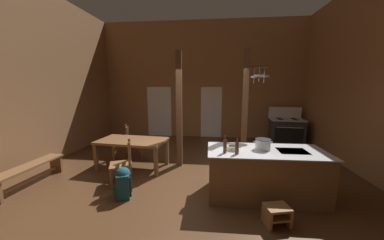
% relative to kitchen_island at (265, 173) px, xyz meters
% --- Properties ---
extents(ground_plane, '(8.66, 9.25, 0.10)m').
position_rel_kitchen_island_xyz_m(ground_plane, '(-1.47, 0.28, -0.51)').
color(ground_plane, '#4C301C').
extents(wall_back, '(8.66, 0.14, 4.60)m').
position_rel_kitchen_island_xyz_m(wall_back, '(-1.47, 4.57, 1.84)').
color(wall_back, '#93663F').
rests_on(wall_back, ground_plane).
extents(wall_left, '(0.14, 9.25, 4.60)m').
position_rel_kitchen_island_xyz_m(wall_left, '(-5.47, 0.28, 1.84)').
color(wall_left, '#93663F').
rests_on(wall_left, ground_plane).
extents(glazed_door_back_left, '(1.00, 0.01, 2.05)m').
position_rel_kitchen_island_xyz_m(glazed_door_back_left, '(-3.24, 4.50, 0.57)').
color(glazed_door_back_left, white).
rests_on(glazed_door_back_left, ground_plane).
extents(glazed_panel_back_right, '(0.84, 0.01, 2.05)m').
position_rel_kitchen_island_xyz_m(glazed_panel_back_right, '(-1.08, 4.50, 0.57)').
color(glazed_panel_back_right, white).
rests_on(glazed_panel_back_right, ground_plane).
extents(kitchen_island, '(2.18, 1.00, 0.92)m').
position_rel_kitchen_island_xyz_m(kitchen_island, '(0.00, 0.00, 0.00)').
color(kitchen_island, brown).
rests_on(kitchen_island, ground_plane).
extents(stove_range, '(1.20, 0.90, 1.32)m').
position_rel_kitchen_island_xyz_m(stove_range, '(1.63, 3.69, 0.02)').
color(stove_range, '#2D2D2D').
rests_on(stove_range, ground_plane).
extents(support_post_with_pot_rack, '(0.60, 0.27, 2.95)m').
position_rel_kitchen_island_xyz_m(support_post_with_pot_rack, '(-0.19, 1.29, 1.13)').
color(support_post_with_pot_rack, brown).
rests_on(support_post_with_pot_rack, ground_plane).
extents(support_post_center, '(0.14, 0.14, 2.95)m').
position_rel_kitchen_island_xyz_m(support_post_center, '(-1.87, 1.38, 1.02)').
color(support_post_center, brown).
rests_on(support_post_center, ground_plane).
extents(step_stool, '(0.42, 0.36, 0.30)m').
position_rel_kitchen_island_xyz_m(step_stool, '(-0.00, -0.83, -0.28)').
color(step_stool, brown).
rests_on(step_stool, ground_plane).
extents(dining_table, '(1.78, 1.07, 0.74)m').
position_rel_kitchen_island_xyz_m(dining_table, '(-3.04, 1.08, 0.19)').
color(dining_table, brown).
rests_on(dining_table, ground_plane).
extents(ladderback_chair_near_window, '(0.60, 0.60, 0.95)m').
position_rel_kitchen_island_xyz_m(ladderback_chair_near_window, '(-3.40, 1.94, -0.01)').
color(ladderback_chair_near_window, brown).
rests_on(ladderback_chair_near_window, ground_plane).
extents(ladderback_chair_by_post, '(0.57, 0.57, 0.95)m').
position_rel_kitchen_island_xyz_m(ladderback_chair_by_post, '(-2.89, 0.21, -0.01)').
color(ladderback_chair_by_post, brown).
rests_on(ladderback_chair_by_post, ground_plane).
extents(bench_along_left_wall, '(0.44, 1.52, 0.44)m').
position_rel_kitchen_island_xyz_m(bench_along_left_wall, '(-4.86, -0.07, -0.15)').
color(bench_along_left_wall, brown).
rests_on(bench_along_left_wall, ground_plane).
extents(backpack, '(0.36, 0.38, 0.60)m').
position_rel_kitchen_island_xyz_m(backpack, '(-2.66, -0.33, -0.14)').
color(backpack, '#194756').
rests_on(backpack, ground_plane).
extents(stockpot_on_counter, '(0.35, 0.28, 0.20)m').
position_rel_kitchen_island_xyz_m(stockpot_on_counter, '(-0.05, 0.05, 0.56)').
color(stockpot_on_counter, silver).
rests_on(stockpot_on_counter, kitchen_island).
extents(mixing_bowl_on_counter, '(0.22, 0.22, 0.08)m').
position_rel_kitchen_island_xyz_m(mixing_bowl_on_counter, '(-0.62, -0.05, 0.50)').
color(mixing_bowl_on_counter, silver).
rests_on(mixing_bowl_on_counter, kitchen_island).
extents(bottle_tall_on_counter, '(0.06, 0.06, 0.32)m').
position_rel_kitchen_island_xyz_m(bottle_tall_on_counter, '(-0.78, -0.23, 0.59)').
color(bottle_tall_on_counter, '#56331E').
rests_on(bottle_tall_on_counter, kitchen_island).
extents(bottle_short_on_counter, '(0.07, 0.07, 0.28)m').
position_rel_kitchen_island_xyz_m(bottle_short_on_counter, '(-0.57, -0.27, 0.57)').
color(bottle_short_on_counter, '#56331E').
rests_on(bottle_short_on_counter, kitchen_island).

